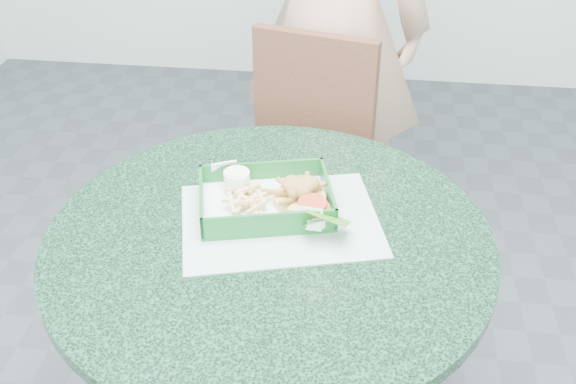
# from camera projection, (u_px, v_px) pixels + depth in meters

# --- Properties ---
(cafe_table) EXTENTS (0.97, 0.97, 0.75)m
(cafe_table) POSITION_uv_depth(u_px,v_px,m) (270.00, 299.00, 1.55)
(cafe_table) COLOR black
(cafe_table) RESTS_ON floor
(dining_chair) EXTENTS (0.39, 0.39, 0.93)m
(dining_chair) POSITION_uv_depth(u_px,v_px,m) (310.00, 165.00, 2.12)
(dining_chair) COLOR #57361C
(dining_chair) RESTS_ON floor
(placemat) EXTENTS (0.50, 0.42, 0.00)m
(placemat) POSITION_uv_depth(u_px,v_px,m) (280.00, 227.00, 1.50)
(placemat) COLOR #9CB7B2
(placemat) RESTS_ON cafe_table
(food_basket) EXTENTS (0.29, 0.21, 0.06)m
(food_basket) POSITION_uv_depth(u_px,v_px,m) (266.00, 210.00, 1.52)
(food_basket) COLOR #115921
(food_basket) RESTS_ON placemat
(crab_sandwich) EXTENTS (0.12, 0.12, 0.07)m
(crab_sandwich) POSITION_uv_depth(u_px,v_px,m) (299.00, 203.00, 1.49)
(crab_sandwich) COLOR tan
(crab_sandwich) RESTS_ON food_basket
(fries_pile) EXTENTS (0.11, 0.12, 0.04)m
(fries_pile) POSITION_uv_depth(u_px,v_px,m) (249.00, 200.00, 1.52)
(fries_pile) COLOR #D9B971
(fries_pile) RESTS_ON food_basket
(sauce_ramekin) EXTENTS (0.06, 0.06, 0.03)m
(sauce_ramekin) POSITION_uv_depth(u_px,v_px,m) (244.00, 181.00, 1.56)
(sauce_ramekin) COLOR white
(sauce_ramekin) RESTS_ON food_basket
(garnish_cup) EXTENTS (0.11, 0.11, 0.04)m
(garnish_cup) POSITION_uv_depth(u_px,v_px,m) (309.00, 227.00, 1.43)
(garnish_cup) COLOR white
(garnish_cup) RESTS_ON food_basket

